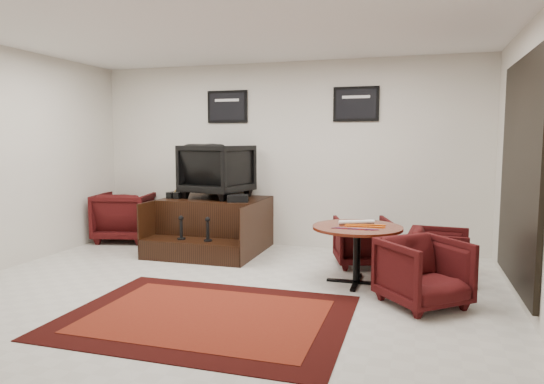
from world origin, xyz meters
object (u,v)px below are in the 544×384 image
at_px(armchair_side, 125,214).
at_px(table_chair_back, 362,239).
at_px(table_chair_window, 439,252).
at_px(table_chair_corner, 423,269).
at_px(meeting_table, 357,233).
at_px(shine_chair, 217,168).
at_px(shine_podium, 214,226).

bearing_deg(armchair_side, table_chair_back, 159.66).
distance_m(table_chair_back, table_chair_window, 1.03).
distance_m(table_chair_window, table_chair_corner, 0.98).
bearing_deg(meeting_table, table_chair_corner, -38.36).
bearing_deg(table_chair_back, shine_chair, -28.23).
relative_size(shine_podium, shine_chair, 1.72).
distance_m(shine_chair, meeting_table, 2.66).
xyz_separation_m(shine_podium, armchair_side, (-1.65, 0.20, 0.08)).
bearing_deg(table_chair_corner, armchair_side, 117.89).
relative_size(meeting_table, table_chair_back, 1.45).
bearing_deg(armchair_side, shine_chair, 165.18).
bearing_deg(shine_podium, table_chair_window, -13.09).
height_order(shine_podium, armchair_side, armchair_side).
bearing_deg(shine_podium, shine_chair, 90.00).
relative_size(shine_chair, table_chair_back, 1.28).
bearing_deg(table_chair_window, shine_podium, 81.38).
relative_size(shine_chair, meeting_table, 0.88).
bearing_deg(shine_chair, armchair_side, 10.81).
relative_size(meeting_table, table_chair_window, 1.51).
height_order(table_chair_window, table_chair_corner, table_chair_corner).
bearing_deg(armchair_side, shine_podium, 159.97).
bearing_deg(table_chair_corner, table_chair_back, 78.28).
bearing_deg(table_chair_window, shine_chair, 78.80).
bearing_deg(shine_chair, table_chair_back, -178.74).
xyz_separation_m(armchair_side, meeting_table, (3.90, -1.32, 0.14)).
relative_size(shine_podium, meeting_table, 1.52).
distance_m(shine_chair, table_chair_corner, 3.59).
distance_m(meeting_table, table_chair_back, 0.86).
bearing_deg(armchair_side, meeting_table, 148.15).
bearing_deg(shine_chair, meeting_table, 162.97).
height_order(shine_podium, table_chair_window, shine_podium).
relative_size(shine_podium, table_chair_corner, 2.08).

